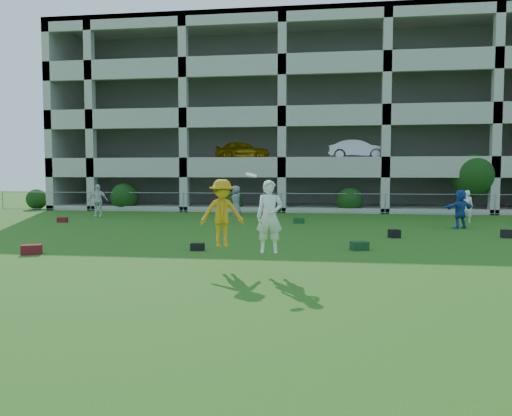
# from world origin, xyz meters

# --- Properties ---
(ground) EXTENTS (100.00, 100.00, 0.00)m
(ground) POSITION_xyz_m (0.00, 0.00, 0.00)
(ground) COLOR #235114
(ground) RESTS_ON ground
(bystander_b) EXTENTS (1.11, 0.69, 1.76)m
(bystander_b) POSITION_xyz_m (-9.55, 14.88, 0.88)
(bystander_b) COLOR silver
(bystander_b) RESTS_ON ground
(bystander_c) EXTENTS (0.75, 0.94, 1.67)m
(bystander_c) POSITION_xyz_m (-2.32, 16.69, 0.83)
(bystander_c) COLOR gray
(bystander_c) RESTS_ON ground
(bystander_d) EXTENTS (1.59, 1.17, 1.67)m
(bystander_d) POSITION_xyz_m (8.26, 11.67, 0.83)
(bystander_d) COLOR #22489C
(bystander_d) RESTS_ON ground
(bystander_e) EXTENTS (0.65, 0.53, 1.55)m
(bystander_e) POSITION_xyz_m (9.27, 14.46, 0.77)
(bystander_e) COLOR white
(bystander_e) RESTS_ON ground
(bag_red_a) EXTENTS (0.62, 0.50, 0.28)m
(bag_red_a) POSITION_xyz_m (-5.84, 2.84, 0.14)
(bag_red_a) COLOR #53100E
(bag_red_a) RESTS_ON ground
(bag_black_b) EXTENTS (0.41, 0.26, 0.22)m
(bag_black_b) POSITION_xyz_m (-1.26, 4.21, 0.11)
(bag_black_b) COLOR black
(bag_black_b) RESTS_ON ground
(bag_green_c) EXTENTS (0.59, 0.51, 0.26)m
(bag_green_c) POSITION_xyz_m (3.63, 4.98, 0.13)
(bag_green_c) COLOR #123317
(bag_green_c) RESTS_ON ground
(crate_d) EXTENTS (0.46, 0.46, 0.30)m
(crate_d) POSITION_xyz_m (5.08, 8.13, 0.15)
(crate_d) COLOR black
(crate_d) RESTS_ON ground
(bag_black_e) EXTENTS (0.65, 0.41, 0.30)m
(bag_black_e) POSITION_xyz_m (9.23, 8.64, 0.15)
(bag_black_e) COLOR black
(bag_black_e) RESTS_ON ground
(bag_red_f) EXTENTS (0.50, 0.37, 0.24)m
(bag_red_f) POSITION_xyz_m (-9.87, 11.77, 0.12)
(bag_red_f) COLOR #5E1210
(bag_red_f) RESTS_ON ground
(bag_green_g) EXTENTS (0.51, 0.32, 0.25)m
(bag_green_g) POSITION_xyz_m (1.36, 12.91, 0.12)
(bag_green_g) COLOR #123312
(bag_green_g) RESTS_ON ground
(frisbee_contest) EXTENTS (2.16, 1.14, 1.88)m
(frisbee_contest) POSITION_xyz_m (0.42, 1.39, 1.36)
(frisbee_contest) COLOR orange
(frisbee_contest) RESTS_ON ground
(parking_garage) EXTENTS (30.00, 14.00, 12.00)m
(parking_garage) POSITION_xyz_m (0.00, 27.70, 6.01)
(parking_garage) COLOR #9E998C
(parking_garage) RESTS_ON ground
(fence) EXTENTS (36.06, 0.06, 1.20)m
(fence) POSITION_xyz_m (0.00, 19.00, 0.61)
(fence) COLOR gray
(fence) RESTS_ON ground
(shrub_row) EXTENTS (34.38, 2.52, 3.50)m
(shrub_row) POSITION_xyz_m (4.59, 19.70, 1.51)
(shrub_row) COLOR #163D11
(shrub_row) RESTS_ON ground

